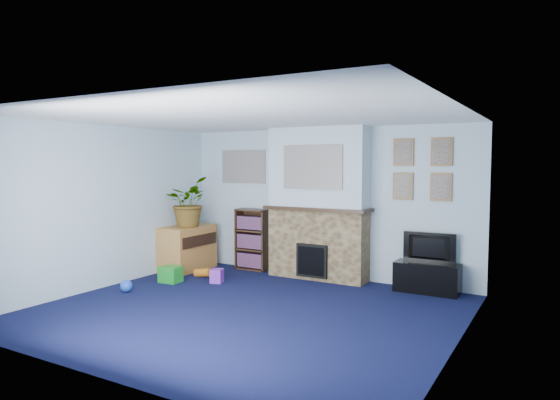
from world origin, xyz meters
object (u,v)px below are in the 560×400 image
Objects in this scene: tv_stand at (427,277)px; bookshelf at (253,241)px; television at (428,248)px; sideboard at (187,250)px.

tv_stand is 0.85× the size of bookshelf.
tv_stand is at bearing 88.63° from television.
tv_stand is at bearing -1.46° from bookshelf.
television reaches higher than tv_stand.
bookshelf is (-3.01, 0.06, -0.14)m from television.
television is 0.70× the size of bookshelf.
sideboard is (-0.97, -0.60, -0.15)m from bookshelf.
bookshelf is (-3.01, 0.08, 0.28)m from tv_stand.
tv_stand is 0.92× the size of sideboard.
tv_stand is 4.01m from sideboard.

